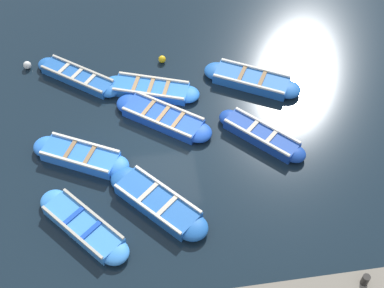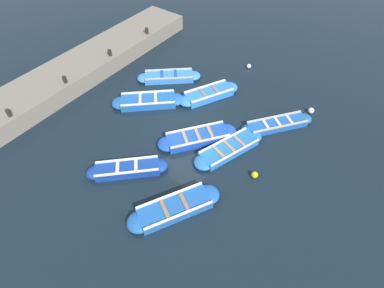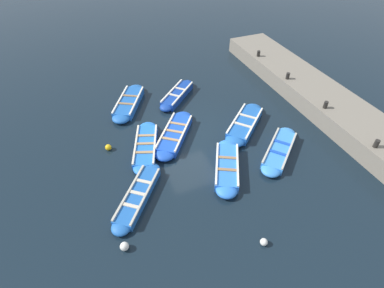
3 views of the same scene
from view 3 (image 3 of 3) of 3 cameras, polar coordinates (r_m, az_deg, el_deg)
ground_plane at (r=14.52m, az=-0.46°, el=1.65°), size 120.00×120.00×0.00m
boat_tucked at (r=14.02m, az=16.28°, el=-1.19°), size 3.23×2.95×0.40m
boat_drifting at (r=14.32m, az=-3.35°, el=1.85°), size 2.99×3.53×0.42m
boat_outer_right at (r=16.81m, az=-11.94°, el=7.70°), size 2.62×3.68×0.44m
boat_mid_row at (r=12.78m, az=6.64°, el=-4.34°), size 2.34×3.42×0.45m
boat_stern_in at (r=17.12m, az=-2.82°, el=9.31°), size 2.92×2.85×0.44m
boat_far_corner at (r=15.14m, az=10.00°, el=3.82°), size 3.39×3.19×0.46m
boat_broadside at (r=11.90m, az=-10.27°, el=-9.68°), size 2.79×3.29×0.38m
boat_inner_gap at (r=13.86m, az=-8.83°, el=-0.43°), size 2.03×3.69×0.37m
quay_wall at (r=17.90m, az=22.77°, el=8.47°), size 2.68×15.56×0.91m
bollard_north at (r=20.12m, az=12.56°, el=16.47°), size 0.20×0.20×0.35m
bollard_mid_north at (r=17.95m, az=17.78°, el=12.25°), size 0.20×0.20×0.35m
bollard_mid_south at (r=16.07m, az=24.10°, el=6.83°), size 0.20×0.20×0.35m
bollard_south at (r=14.60m, az=31.70°, el=0.06°), size 0.20×0.20×0.35m
buoy_orange_near at (r=10.91m, az=13.52°, el=-17.69°), size 0.26×0.26×0.26m
buoy_yellow_far at (r=14.18m, az=-15.64°, el=-0.63°), size 0.28×0.28×0.28m
buoy_white_drifting at (r=10.77m, az=-12.75°, el=-18.50°), size 0.30×0.30×0.30m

